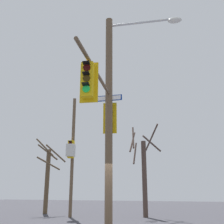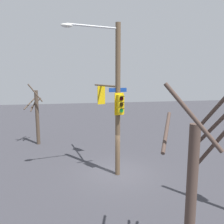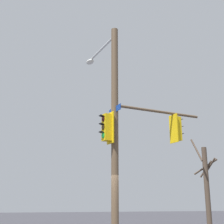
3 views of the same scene
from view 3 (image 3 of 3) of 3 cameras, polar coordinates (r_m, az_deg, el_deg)
The scene contains 2 objects.
main_signal_pole_assembly at distance 13.71m, azimuth 1.96°, elevation -1.63°, with size 3.70×5.07×8.94m.
bare_tree_corner at distance 21.31m, azimuth 16.30°, elevation -11.90°, with size 1.69×1.70×5.43m.
Camera 3 is at (12.40, -3.82, 1.46)m, focal length 51.85 mm.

